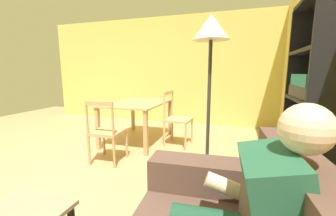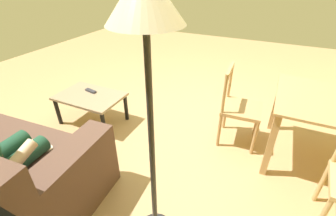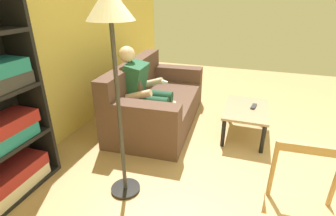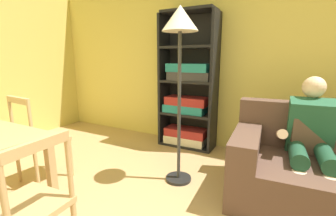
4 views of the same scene
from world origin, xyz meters
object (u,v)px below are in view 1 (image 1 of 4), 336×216
(dining_chair_near_wall, at_px, (177,119))
(dining_chair_facing_couch, at_px, (107,132))
(dining_table, at_px, (138,107))
(floor_lamp, at_px, (211,45))
(bookshelf, at_px, (312,117))

(dining_chair_near_wall, bearing_deg, dining_chair_facing_couch, -36.41)
(dining_table, distance_m, dining_chair_near_wall, 0.76)
(floor_lamp, bearing_deg, dining_chair_near_wall, -152.35)
(dining_table, relative_size, dining_chair_facing_couch, 1.51)
(bookshelf, xyz_separation_m, floor_lamp, (0.34, -1.02, 0.72))
(dining_table, bearing_deg, dining_chair_facing_couch, 0.10)
(bookshelf, height_order, dining_chair_near_wall, bookshelf)
(bookshelf, xyz_separation_m, dining_chair_near_wall, (-0.99, -1.72, -0.35))
(bookshelf, distance_m, dining_chair_facing_couch, 2.49)
(dining_table, bearing_deg, dining_chair_near_wall, 90.20)
(dining_chair_facing_couch, bearing_deg, dining_chair_near_wall, 143.59)
(dining_table, height_order, floor_lamp, floor_lamp)
(dining_table, bearing_deg, bookshelf, 68.22)
(dining_chair_facing_couch, xyz_separation_m, floor_lamp, (0.31, 1.44, 1.09))
(bookshelf, xyz_separation_m, dining_chair_facing_couch, (0.02, -2.46, -0.37))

